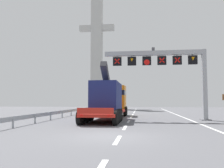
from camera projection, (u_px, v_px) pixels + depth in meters
name	position (u px, v px, depth m)	size (l,w,h in m)	color
ground	(110.00, 137.00, 11.97)	(112.00, 112.00, 0.00)	#5B5B60
lane_markings	(132.00, 116.00, 28.18)	(0.20, 47.49, 0.01)	silver
edge_line_right	(188.00, 119.00, 23.09)	(0.20, 63.00, 0.01)	silver
overhead_lane_gantry	(168.00, 64.00, 22.85)	(10.02, 0.90, 7.04)	#9EA0A5
heavy_haul_truck_red	(110.00, 99.00, 24.86)	(3.04, 14.07, 5.30)	red
guardrail_left	(62.00, 112.00, 25.69)	(0.13, 29.90, 0.76)	#999EA3
bridge_pylon_distant	(97.00, 42.00, 60.62)	(9.00, 2.00, 33.20)	#B7B7B2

